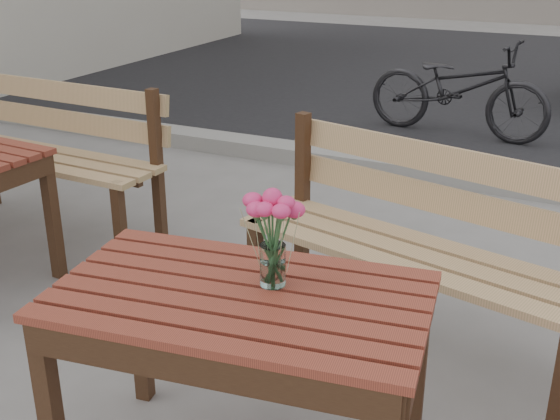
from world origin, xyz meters
name	(u,v)px	position (x,y,z in m)	size (l,w,h in m)	color
street	(508,115)	(0.00, 5.06, 0.03)	(30.00, 8.12, 0.12)	black
main_table	(241,325)	(-0.05, -0.14, 0.57)	(1.18, 0.79, 0.68)	maroon
main_bench	(425,226)	(0.25, 0.86, 0.56)	(1.54, 0.78, 0.92)	#A48655
main_vase	(273,226)	(0.02, -0.05, 0.87)	(0.17, 0.17, 0.30)	white
second_bench	(53,138)	(-2.00, 1.21, 0.55)	(1.49, 0.50, 0.91)	#A48655
bicycle	(458,88)	(-0.33, 4.26, 0.41)	(0.54, 1.56, 0.82)	black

